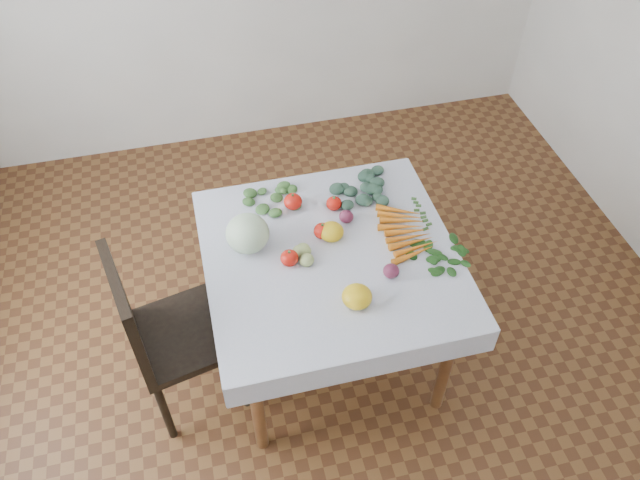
{
  "coord_description": "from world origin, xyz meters",
  "views": [
    {
      "loc": [
        -0.49,
        -1.8,
        2.83
      ],
      "look_at": [
        -0.04,
        0.04,
        0.82
      ],
      "focal_mm": 35.0,
      "sensor_mm": 36.0,
      "label": 1
    }
  ],
  "objects_px": {
    "cabbage": "(248,233)",
    "heirloom_back": "(331,232)",
    "chair": "(161,330)",
    "carrot_bunch": "(406,232)",
    "table": "(330,269)"
  },
  "relations": [
    {
      "from": "cabbage",
      "to": "heirloom_back",
      "type": "relative_size",
      "value": 1.71
    },
    {
      "from": "chair",
      "to": "heirloom_back",
      "type": "bearing_deg",
      "value": 12.88
    },
    {
      "from": "chair",
      "to": "cabbage",
      "type": "xyz_separation_m",
      "value": [
        0.45,
        0.22,
        0.28
      ]
    },
    {
      "from": "table",
      "to": "heirloom_back",
      "type": "xyz_separation_m",
      "value": [
        0.03,
        0.1,
        0.14
      ]
    },
    {
      "from": "carrot_bunch",
      "to": "cabbage",
      "type": "bearing_deg",
      "value": 172.5
    },
    {
      "from": "cabbage",
      "to": "heirloom_back",
      "type": "distance_m",
      "value": 0.38
    },
    {
      "from": "heirloom_back",
      "to": "chair",
      "type": "bearing_deg",
      "value": -167.12
    },
    {
      "from": "table",
      "to": "chair",
      "type": "distance_m",
      "value": 0.8
    },
    {
      "from": "table",
      "to": "cabbage",
      "type": "relative_size",
      "value": 5.14
    },
    {
      "from": "cabbage",
      "to": "chair",
      "type": "bearing_deg",
      "value": -153.63
    },
    {
      "from": "cabbage",
      "to": "table",
      "type": "bearing_deg",
      "value": -21.03
    },
    {
      "from": "cabbage",
      "to": "carrot_bunch",
      "type": "bearing_deg",
      "value": -7.5
    },
    {
      "from": "chair",
      "to": "heirloom_back",
      "type": "distance_m",
      "value": 0.87
    },
    {
      "from": "cabbage",
      "to": "carrot_bunch",
      "type": "distance_m",
      "value": 0.72
    },
    {
      "from": "table",
      "to": "chair",
      "type": "bearing_deg",
      "value": -173.71
    }
  ]
}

